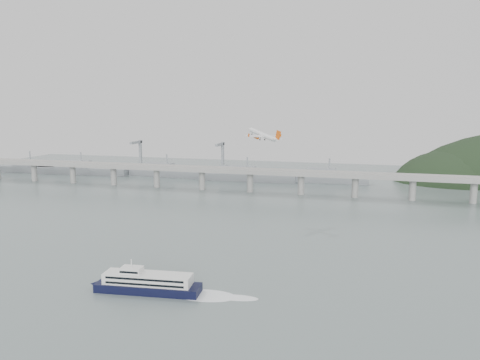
% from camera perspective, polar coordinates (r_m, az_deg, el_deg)
% --- Properties ---
extents(ground, '(900.00, 900.00, 0.00)m').
position_cam_1_polar(ground, '(265.17, -3.23, -9.57)').
color(ground, slate).
rests_on(ground, ground).
extents(bridge, '(800.00, 22.00, 23.90)m').
position_cam_1_polar(bridge, '(450.30, 4.81, 0.57)').
color(bridge, gray).
rests_on(bridge, ground).
extents(distant_fleet, '(453.00, 60.90, 40.00)m').
position_cam_1_polar(distant_fleet, '(561.11, -9.58, 1.01)').
color(distant_fleet, gray).
rests_on(distant_fleet, ground).
extents(ferry, '(80.20, 19.38, 15.13)m').
position_cam_1_polar(ferry, '(223.98, -11.15, -12.24)').
color(ferry, black).
rests_on(ferry, ground).
extents(airliner, '(31.09, 29.52, 11.03)m').
position_cam_1_polar(airliner, '(344.32, 2.85, 5.49)').
color(airliner, white).
rests_on(airliner, ground).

